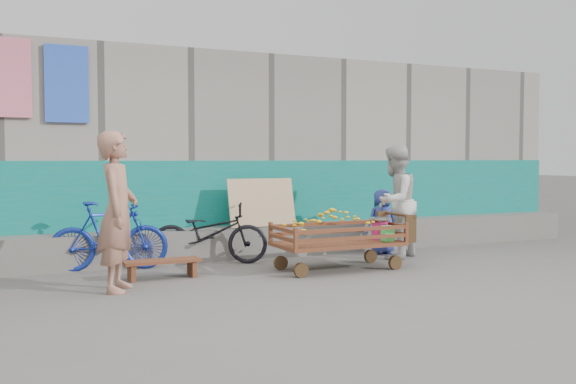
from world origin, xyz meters
name	(u,v)px	position (x,y,z in m)	size (l,w,h in m)	color
ground	(313,288)	(0.00, 0.00, 0.00)	(80.00, 80.00, 0.00)	#5D5854
building_wall	(203,156)	(0.00, 4.05, 1.47)	(12.00, 3.50, 3.00)	gray
banana_cart	(336,230)	(0.79, 0.89, 0.51)	(1.77, 0.81, 0.76)	brown
bench	(162,265)	(-1.39, 1.24, 0.17)	(0.91, 0.27, 0.23)	brown
vendor_man	(118,211)	(-1.99, 0.73, 0.86)	(0.63, 0.41, 1.72)	#9D6955
woman	(395,202)	(2.03, 1.41, 0.81)	(0.79, 0.62, 1.63)	silver
child	(382,222)	(2.08, 1.81, 0.49)	(0.48, 0.31, 0.97)	#2F3B91
bicycle_dark	(209,233)	(-0.54, 2.05, 0.41)	(0.55, 1.57, 0.83)	black
bicycle_blue	(109,236)	(-1.87, 2.05, 0.44)	(0.42, 1.48, 0.89)	navy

